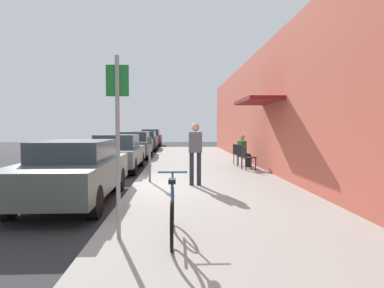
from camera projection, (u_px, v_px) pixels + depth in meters
The scene contains 16 objects.
ground_plane at pixel (131, 190), 9.15m from camera, with size 60.00×60.00×0.00m, color #2D2D30.
sidewalk_slab at pixel (207, 177), 11.24m from camera, with size 4.50×32.00×0.12m, color #9E9B93.
building_facade at pixel (279, 107), 11.24m from camera, with size 1.40×32.00×4.79m.
parked_car_0 at pixel (74, 170), 7.63m from camera, with size 1.80×4.40×1.40m.
parked_car_1 at pixel (117, 152), 13.23m from camera, with size 1.80×4.40×1.42m.
parked_car_2 at pixel (134, 145), 18.70m from camera, with size 1.80×4.40×1.45m.
parked_car_3 at pixel (144, 141), 24.57m from camera, with size 1.80×4.40×1.41m.
parked_car_4 at pixel (151, 137), 30.70m from camera, with size 1.80×4.40×1.51m.
parking_meter at pixel (150, 156), 9.80m from camera, with size 0.12×0.10×1.32m.
street_sign at pixel (118, 132), 4.77m from camera, with size 0.32×0.06×2.60m.
bicycle_0 at pixel (172, 213), 4.83m from camera, with size 0.46×1.71×0.90m.
cafe_chair_0 at pixel (247, 156), 12.54m from camera, with size 0.53×0.53×0.87m.
cafe_chair_1 at pixel (242, 154), 13.49m from camera, with size 0.55×0.55×0.87m.
seated_patron_1 at pixel (243, 150), 13.50m from camera, with size 0.50×0.46×1.29m.
cafe_chair_2 at pixel (238, 153), 14.26m from camera, with size 0.56×0.56×0.87m.
pedestrian_standing at pixel (195, 149), 9.20m from camera, with size 0.36×0.22×1.70m.
Camera 1 is at (1.23, -9.14, 1.72)m, focal length 31.59 mm.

